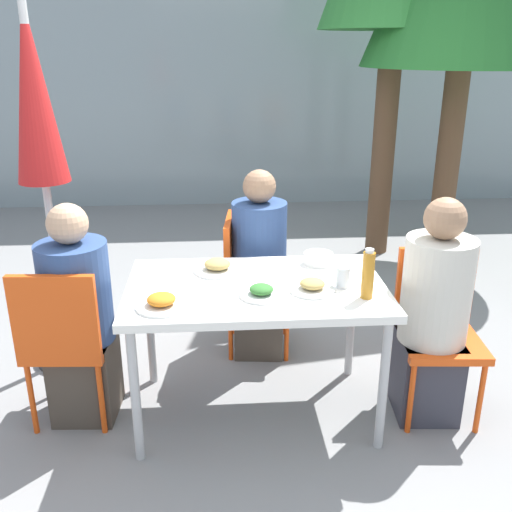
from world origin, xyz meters
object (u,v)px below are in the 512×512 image
object	(u,v)px
chair_far	(246,275)
bottle	(368,274)
chair_left	(65,336)
person_far	(259,270)
person_right	(433,318)
salad_bowl	(318,258)
closed_umbrella	(37,120)
person_left	(79,321)
drinking_cup	(343,277)
chair_right	(437,320)

from	to	relation	value
chair_far	bottle	bearing A→B (deg)	35.88
chair_left	person_far	xyz separation A→B (m)	(1.00, 0.66, 0.05)
person_right	salad_bowl	world-z (taller)	person_right
closed_umbrella	bottle	world-z (taller)	closed_umbrella
chair_left	bottle	distance (m)	1.48
person_right	chair_far	bearing A→B (deg)	-36.26
chair_left	person_far	distance (m)	1.20
person_far	person_left	bearing A→B (deg)	-52.52
person_left	chair_far	bearing A→B (deg)	39.99
chair_left	chair_far	size ratio (longest dim) A/B	1.00
person_left	person_far	world-z (taller)	person_far
drinking_cup	salad_bowl	size ratio (longest dim) A/B	0.65
person_right	person_far	bearing A→B (deg)	-36.52
chair_right	person_far	bearing A→B (deg)	-31.47
salad_bowl	person_right	bearing A→B (deg)	-32.16
person_far	chair_right	bearing A→B (deg)	59.99
chair_right	salad_bowl	xyz separation A→B (m)	(-0.58, 0.25, 0.26)
chair_far	person_far	distance (m)	0.11
chair_left	person_right	bearing A→B (deg)	2.18
person_left	chair_far	distance (m)	1.08
person_left	bottle	xyz separation A→B (m)	(1.38, -0.24, 0.31)
chair_left	person_right	xyz separation A→B (m)	(1.81, -0.05, 0.05)
chair_right	person_far	distance (m)	1.07
person_far	person_right	bearing A→B (deg)	54.94
person_right	chair_far	size ratio (longest dim) A/B	1.36
bottle	salad_bowl	xyz separation A→B (m)	(-0.15, 0.45, -0.09)
chair_left	person_left	size ratio (longest dim) A/B	0.75
person_left	person_right	xyz separation A→B (m)	(1.76, -0.12, 0.02)
chair_far	chair_right	bearing A→B (deg)	59.84
closed_umbrella	bottle	distance (m)	1.90
chair_left	bottle	world-z (taller)	bottle
closed_umbrella	salad_bowl	world-z (taller)	closed_umbrella
chair_right	bottle	xyz separation A→B (m)	(-0.44, -0.19, 0.35)
closed_umbrella	salad_bowl	bearing A→B (deg)	-13.16
closed_umbrella	chair_far	bearing A→B (deg)	4.57
bottle	chair_right	bearing A→B (deg)	23.83
drinking_cup	closed_umbrella	bearing A→B (deg)	156.64
bottle	closed_umbrella	bearing A→B (deg)	153.91
person_left	chair_right	bearing A→B (deg)	2.16
person_left	person_far	bearing A→B (deg)	35.28
person_right	drinking_cup	xyz separation A→B (m)	(-0.46, 0.01, 0.23)
chair_right	salad_bowl	bearing A→B (deg)	-19.19
person_far	drinking_cup	bearing A→B (deg)	32.63
chair_far	bottle	xyz separation A→B (m)	(0.51, -0.88, 0.35)
chair_right	chair_left	bearing A→B (deg)	5.31
closed_umbrella	salad_bowl	size ratio (longest dim) A/B	13.28
person_right	closed_umbrella	bearing A→B (deg)	-14.26
bottle	salad_bowl	world-z (taller)	bottle
drinking_cup	person_left	bearing A→B (deg)	175.09
chair_left	chair_far	bearing A→B (deg)	41.44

